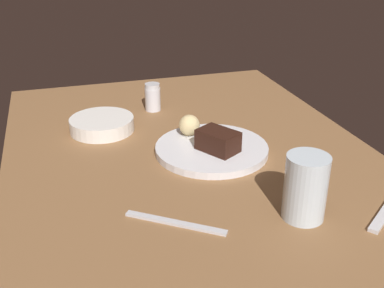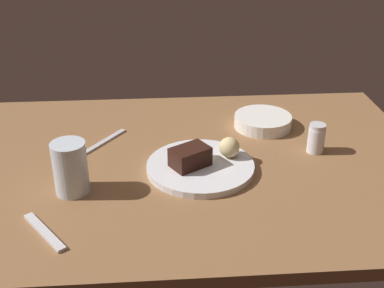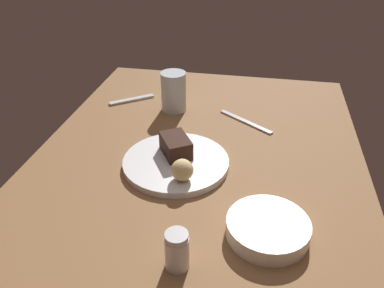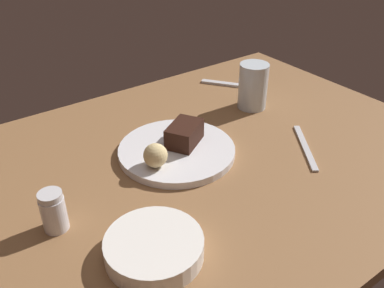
{
  "view_description": "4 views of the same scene",
  "coord_description": "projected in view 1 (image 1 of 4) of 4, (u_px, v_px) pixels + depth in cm",
  "views": [
    {
      "loc": [
        -91.26,
        27.8,
        51.58
      ],
      "look_at": [
        0.85,
        0.23,
        5.91
      ],
      "focal_mm": 43.92,
      "sensor_mm": 36.0,
      "label": 1
    },
    {
      "loc": [
        -8.58,
        -107.82,
        64.38
      ],
      "look_at": [
        -0.64,
        -0.32,
        7.92
      ],
      "focal_mm": 46.22,
      "sensor_mm": 36.0,
      "label": 2
    },
    {
      "loc": [
        77.73,
        14.06,
        58.51
      ],
      "look_at": [
        -0.71,
        -0.9,
        8.51
      ],
      "focal_mm": 36.26,
      "sensor_mm": 36.0,
      "label": 3
    },
    {
      "loc": [
        44.25,
        60.68,
        54.82
      ],
      "look_at": [
        -1.19,
        -1.91,
        6.12
      ],
      "focal_mm": 38.91,
      "sensor_mm": 36.0,
      "label": 4
    }
  ],
  "objects": [
    {
      "name": "dining_table",
      "position": [
        194.0,
        163.0,
        1.08
      ],
      "size": [
        120.0,
        84.0,
        3.0
      ],
      "primitive_type": "cube",
      "color": "brown",
      "rests_on": "ground"
    },
    {
      "name": "dessert_plate",
      "position": [
        212.0,
        149.0,
        1.09
      ],
      "size": [
        26.17,
        26.17,
        1.67
      ],
      "primitive_type": "cylinder",
      "color": "silver",
      "rests_on": "dining_table"
    },
    {
      "name": "chocolate_cake_slice",
      "position": [
        218.0,
        141.0,
        1.05
      ],
      "size": [
        10.79,
        9.81,
        4.73
      ],
      "primitive_type": "cube",
      "rotation": [
        0.0,
        0.0,
        3.69
      ],
      "color": "black",
      "rests_on": "dessert_plate"
    },
    {
      "name": "bread_roll",
      "position": [
        189.0,
        125.0,
        1.13
      ],
      "size": [
        5.1,
        5.1,
        5.1
      ],
      "primitive_type": "sphere",
      "color": "#DBC184",
      "rests_on": "dessert_plate"
    },
    {
      "name": "salt_shaker",
      "position": [
        153.0,
        97.0,
        1.32
      ],
      "size": [
        4.38,
        4.38,
        7.79
      ],
      "color": "silver",
      "rests_on": "dining_table"
    },
    {
      "name": "water_glass",
      "position": [
        305.0,
        187.0,
        0.83
      ],
      "size": [
        7.73,
        7.73,
        12.23
      ],
      "primitive_type": "cylinder",
      "color": "silver",
      "rests_on": "dining_table"
    },
    {
      "name": "side_bowl",
      "position": [
        102.0,
        124.0,
        1.2
      ],
      "size": [
        16.26,
        16.26,
        3.51
      ],
      "primitive_type": "cylinder",
      "color": "white",
      "rests_on": "dining_table"
    },
    {
      "name": "butter_knife",
      "position": [
        175.0,
        223.0,
        0.83
      ],
      "size": [
        12.28,
        16.21,
        0.5
      ],
      "primitive_type": "cube",
      "rotation": [
        0.0,
        0.0,
        0.94
      ],
      "color": "silver",
      "rests_on": "dining_table"
    }
  ]
}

